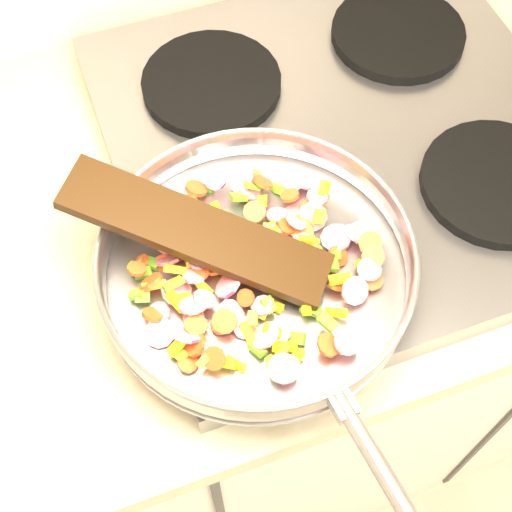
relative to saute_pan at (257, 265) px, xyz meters
name	(u,v)px	position (x,y,z in m)	size (l,w,h in m)	color
cooktop	(345,144)	(0.19, 0.17, -0.06)	(0.60, 0.60, 0.04)	#939399
grate_fl	(287,249)	(0.05, 0.03, -0.04)	(0.19, 0.19, 0.02)	black
grate_fr	(497,182)	(0.33, 0.03, -0.04)	(0.19, 0.19, 0.02)	black
grate_bl	(212,83)	(0.05, 0.31, -0.04)	(0.19, 0.19, 0.02)	black
grate_br	(398,33)	(0.33, 0.31, -0.04)	(0.19, 0.19, 0.02)	black
saute_pan	(257,265)	(0.00, 0.00, 0.00)	(0.38, 0.55, 0.05)	#9E9EA5
vegetable_heap	(249,264)	(-0.01, 0.01, -0.01)	(0.29, 0.29, 0.05)	#E31648
wooden_spatula	(197,232)	(-0.05, 0.05, 0.03)	(0.30, 0.07, 0.01)	black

